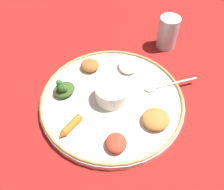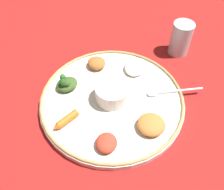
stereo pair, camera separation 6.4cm
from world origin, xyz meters
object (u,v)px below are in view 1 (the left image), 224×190
at_px(spoon, 163,86).
at_px(center_bowl, 112,93).
at_px(carrot_near_spoon, 70,126).
at_px(greens_pile, 64,89).
at_px(drinking_glass, 167,34).

bearing_deg(spoon, center_bowl, -83.97).
distance_m(center_bowl, spoon, 0.15).
height_order(spoon, carrot_near_spoon, carrot_near_spoon).
distance_m(center_bowl, carrot_near_spoon, 0.14).
bearing_deg(spoon, greens_pile, -95.82).
relative_size(center_bowl, carrot_near_spoon, 1.34).
xyz_separation_m(center_bowl, drinking_glass, (-0.21, 0.23, 0.00)).
distance_m(center_bowl, drinking_glass, 0.31).
relative_size(spoon, greens_pile, 2.01).
relative_size(greens_pile, drinking_glass, 0.75).
bearing_deg(greens_pile, carrot_near_spoon, 4.15).
bearing_deg(center_bowl, carrot_near_spoon, -57.74).
bearing_deg(center_bowl, greens_pile, -109.10).
bearing_deg(carrot_near_spoon, spoon, 108.67).
height_order(center_bowl, spoon, center_bowl).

